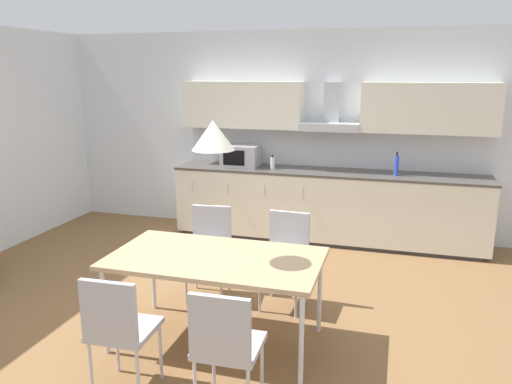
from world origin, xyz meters
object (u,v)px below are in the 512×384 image
(chair_near_right, at_px, (225,340))
(pendant_lamp, at_px, (213,135))
(dining_table, at_px, (216,261))
(bottle_blue, at_px, (396,165))
(chair_far_right, at_px, (286,250))
(bottle_white, at_px, (273,163))
(chair_near_left, at_px, (118,324))
(microwave, at_px, (241,156))
(chair_far_left, at_px, (210,242))

(chair_near_right, height_order, pendant_lamp, pendant_lamp)
(dining_table, bearing_deg, bottle_blue, 64.43)
(chair_near_right, relative_size, chair_far_right, 1.00)
(chair_near_right, bearing_deg, bottle_white, 99.74)
(bottle_white, height_order, chair_near_left, bottle_white)
(bottle_blue, relative_size, chair_near_right, 0.33)
(microwave, relative_size, chair_far_right, 0.55)
(microwave, bearing_deg, chair_far_right, -61.29)
(bottle_white, height_order, chair_near_right, bottle_white)
(dining_table, height_order, chair_far_right, chair_far_right)
(chair_near_right, bearing_deg, chair_far_right, 89.89)
(bottle_white, bearing_deg, bottle_blue, -0.04)
(bottle_blue, height_order, dining_table, bottle_blue)
(bottle_blue, height_order, chair_far_right, bottle_blue)
(microwave, xyz_separation_m, chair_near_left, (0.32, -3.61, -0.52))
(microwave, height_order, bottle_blue, bottle_blue)
(microwave, xyz_separation_m, bottle_blue, (1.99, -0.05, -0.02))
(microwave, bearing_deg, bottle_white, -6.75)
(bottle_blue, height_order, chair_near_left, bottle_blue)
(chair_far_left, height_order, chair_near_right, same)
(chair_near_left, bearing_deg, bottle_blue, 64.85)
(chair_near_left, relative_size, chair_near_right, 1.00)
(microwave, relative_size, chair_near_right, 0.55)
(microwave, bearing_deg, bottle_blue, -1.56)
(dining_table, xyz_separation_m, pendant_lamp, (-0.00, -0.00, 0.99))
(bottle_white, relative_size, chair_far_left, 0.21)
(dining_table, relative_size, pendant_lamp, 5.15)
(chair_far_left, xyz_separation_m, chair_near_right, (0.75, -1.67, 0.00))
(microwave, height_order, chair_near_left, microwave)
(dining_table, height_order, pendant_lamp, pendant_lamp)
(chair_far_right, distance_m, pendant_lamp, 1.47)
(dining_table, bearing_deg, chair_far_right, 65.77)
(microwave, relative_size, chair_far_left, 0.55)
(bottle_white, xyz_separation_m, chair_far_right, (0.61, -1.89, -0.46))
(bottle_white, distance_m, dining_table, 2.75)
(microwave, xyz_separation_m, chair_far_right, (1.06, -1.94, -0.52))
(bottle_blue, xyz_separation_m, chair_far_left, (-1.68, -1.89, -0.50))
(microwave, distance_m, chair_near_left, 3.66)
(microwave, height_order, pendant_lamp, pendant_lamp)
(chair_far_left, bearing_deg, pendant_lamp, -65.53)
(chair_far_left, bearing_deg, dining_table, -65.53)
(chair_far_right, bearing_deg, microwave, 118.71)
(bottle_blue, height_order, chair_far_left, bottle_blue)
(bottle_blue, xyz_separation_m, chair_near_left, (-1.67, -3.56, -0.50))
(bottle_white, relative_size, chair_near_right, 0.21)
(chair_near_left, height_order, chair_far_left, same)
(bottle_white, height_order, dining_table, bottle_white)
(bottle_blue, distance_m, chair_near_right, 3.71)
(microwave, relative_size, chair_near_left, 0.55)
(dining_table, distance_m, pendant_lamp, 0.99)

